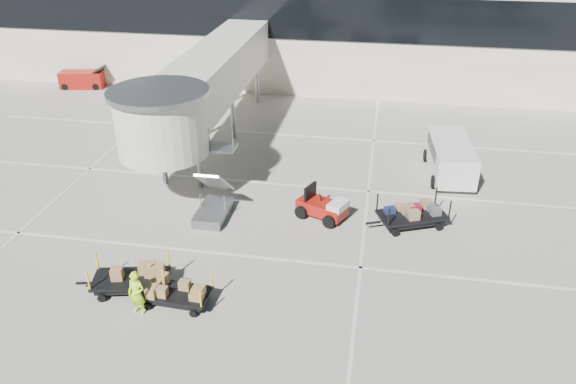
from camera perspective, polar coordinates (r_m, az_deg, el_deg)
name	(u,v)px	position (r m, az deg, el deg)	size (l,w,h in m)	color
ground	(211,281)	(23.58, -7.80, -8.96)	(140.00, 140.00, 0.00)	#AFAA9D
lane_markings	(249,179)	(31.35, -4.03, 1.36)	(40.00, 30.00, 0.02)	silver
terminal	(308,27)	(49.20, 2.04, 16.45)	(64.00, 12.11, 15.20)	silver
jet_bridge	(202,85)	(33.24, -8.71, 10.65)	(5.70, 20.40, 6.03)	beige
baggage_tug	(323,207)	(27.37, 3.59, -1.55)	(2.67, 2.31, 1.58)	maroon
suitcase_cart	(413,215)	(27.39, 12.59, -2.28)	(3.92, 2.70, 1.53)	black
box_cart_near	(176,293)	(22.36, -11.35, -9.99)	(3.33, 1.48, 1.29)	black
box_cart_far	(130,278)	(23.54, -15.78, -8.42)	(3.76, 2.11, 1.44)	black
ground_worker	(137,294)	(21.96, -15.14, -9.92)	(0.68, 0.45, 1.87)	#BAFF1A
minivan	(450,155)	(32.66, 16.13, 3.67)	(2.63, 5.34, 1.96)	silver
belt_loader	(82,80)	(49.32, -20.16, 10.67)	(3.81, 2.00, 1.75)	maroon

